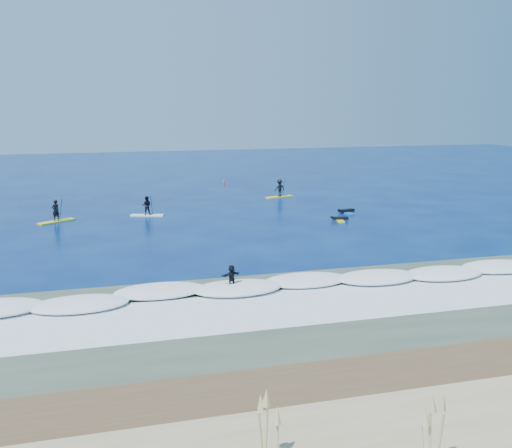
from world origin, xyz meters
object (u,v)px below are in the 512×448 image
object	(u,v)px
sup_paddler_right	(280,189)
prone_paddler_far	(346,211)
prone_paddler_near	(339,219)
sup_paddler_left	(56,214)
marker_buoy	(224,182)
sup_paddler_center	(147,207)
wave_surfer	(232,278)

from	to	relation	value
sup_paddler_right	prone_paddler_far	bearing A→B (deg)	-88.07
prone_paddler_near	sup_paddler_right	bearing A→B (deg)	16.06
sup_paddler_left	prone_paddler_far	size ratio (longest dim) A/B	1.35
sup_paddler_right	marker_buoy	size ratio (longest dim) A/B	5.55
prone_paddler_near	marker_buoy	distance (m)	24.73
sup_paddler_left	sup_paddler_right	world-z (taller)	sup_paddler_right
sup_paddler_left	prone_paddler_far	xyz separation A→B (m)	(24.98, -2.51, -0.53)
prone_paddler_far	sup_paddler_left	bearing A→B (deg)	75.21
sup_paddler_center	prone_paddler_near	size ratio (longest dim) A/B	1.48
sup_paddler_center	sup_paddler_left	bearing A→B (deg)	-158.27
sup_paddler_center	marker_buoy	size ratio (longest dim) A/B	5.12
prone_paddler_near	marker_buoy	world-z (taller)	marker_buoy
sup_paddler_center	sup_paddler_right	world-z (taller)	sup_paddler_right
prone_paddler_near	prone_paddler_far	world-z (taller)	prone_paddler_far
sup_paddler_right	sup_paddler_left	bearing A→B (deg)	-177.50
sup_paddler_center	prone_paddler_near	xyz separation A→B (m)	(15.57, -6.22, -0.62)
sup_paddler_left	wave_surfer	bearing A→B (deg)	-98.26
prone_paddler_near	wave_surfer	xyz separation A→B (m)	(-12.78, -15.72, 0.61)
wave_surfer	marker_buoy	world-z (taller)	wave_surfer
sup_paddler_left	sup_paddler_center	xyz separation A→B (m)	(7.53, 0.73, 0.07)
wave_surfer	marker_buoy	size ratio (longest dim) A/B	3.20
sup_paddler_left	wave_surfer	distance (m)	23.58
prone_paddler_far	wave_surfer	bearing A→B (deg)	132.83
prone_paddler_near	prone_paddler_far	size ratio (longest dim) A/B	0.90
prone_paddler_far	marker_buoy	size ratio (longest dim) A/B	3.85
prone_paddler_far	sup_paddler_center	bearing A→B (deg)	70.42
wave_surfer	sup_paddler_center	bearing A→B (deg)	78.97
prone_paddler_far	sup_paddler_right	bearing A→B (deg)	9.01
sup_paddler_right	prone_paddler_near	bearing A→B (deg)	-100.19
sup_paddler_center	wave_surfer	distance (m)	22.11
sup_paddler_right	prone_paddler_near	distance (m)	12.92
sup_paddler_left	wave_surfer	world-z (taller)	sup_paddler_left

